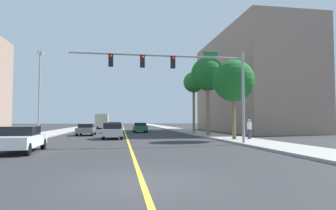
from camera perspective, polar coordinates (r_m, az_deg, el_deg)
name	(u,v)px	position (r m, az deg, el deg)	size (l,w,h in m)	color
ground	(124,130)	(50.37, -8.64, -4.95)	(192.00, 192.00, 0.00)	#2D2D30
sidewalk_left	(67,130)	(51.14, -19.38, -4.70)	(3.54, 168.00, 0.15)	#9E9B93
sidewalk_right	(178,130)	(51.37, 2.05, -4.86)	(3.54, 168.00, 0.15)	#9E9B93
lane_marking_center	(124,130)	(50.37, -8.64, -4.95)	(0.16, 144.00, 0.01)	yellow
building_right_near	(249,84)	(46.73, 15.72, 4.04)	(10.16, 24.01, 14.77)	gray
traffic_signal_mast	(187,72)	(20.47, 3.68, 6.44)	(12.28, 0.36, 6.59)	gray
street_lamp	(39,90)	(29.83, -24.07, 2.81)	(0.56, 0.28, 8.13)	gray
palm_near	(233,81)	(25.64, 12.78, 4.64)	(3.60, 3.60, 6.82)	brown
palm_mid	(208,75)	(31.69, 7.83, 5.94)	(3.61, 3.61, 8.40)	brown
palm_far	(194,83)	(37.77, 5.08, 4.33)	(2.66, 2.66, 7.85)	brown
car_white	(20,139)	(17.91, -27.23, -5.98)	(2.09, 4.54, 1.42)	white
car_black	(115,127)	(40.74, -10.49, -4.34)	(2.04, 4.06, 1.48)	black
car_silver	(112,131)	(27.80, -10.93, -4.98)	(1.97, 4.42, 1.49)	#BCBCC1
car_gray	(86,129)	(34.56, -15.83, -4.62)	(1.91, 4.13, 1.33)	slate
car_green	(140,127)	(41.50, -5.56, -4.40)	(1.92, 4.23, 1.38)	#196638
delivery_truck	(102,121)	(60.66, -12.85, -3.07)	(2.53, 8.43, 2.94)	red
pedestrian	(249,129)	(25.96, 15.75, -4.59)	(0.38, 0.38, 1.69)	#3F3859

